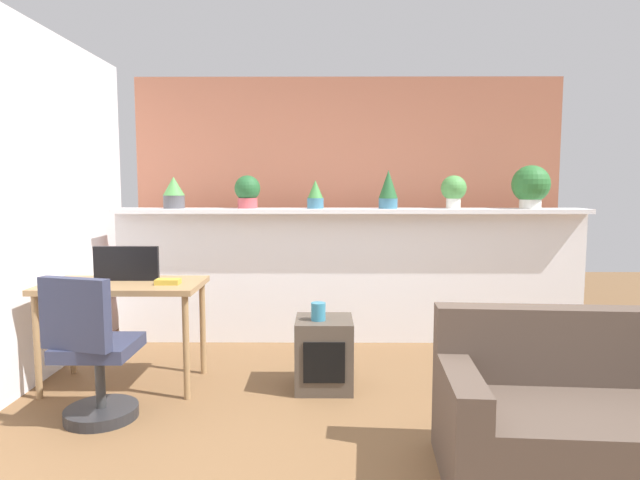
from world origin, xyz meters
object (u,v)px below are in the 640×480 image
object	(u,v)px
book_on_desk	(168,282)
potted_plant_3	(388,189)
side_cube_shelf	(324,354)
tv_monitor	(126,263)
couch	(604,424)
desk	(124,294)
office_chair	(93,360)
vase_on_shelf	(318,311)
potted_plant_0	(174,192)
potted_plant_1	(247,191)
potted_plant_2	(315,195)
potted_plant_5	(531,186)
potted_plant_4	(454,190)

from	to	relation	value
book_on_desk	potted_plant_3	bearing A→B (deg)	35.02
side_cube_shelf	tv_monitor	bearing A→B (deg)	174.97
couch	desk	bearing A→B (deg)	155.83
tv_monitor	office_chair	bearing A→B (deg)	-87.30
office_chair	vase_on_shelf	world-z (taller)	office_chair
desk	potted_plant_0	bearing A→B (deg)	86.36
potted_plant_1	tv_monitor	world-z (taller)	potted_plant_1
desk	vase_on_shelf	bearing A→B (deg)	-3.36
tv_monitor	book_on_desk	xyz separation A→B (m)	(0.34, -0.15, -0.11)
potted_plant_2	potted_plant_1	bearing A→B (deg)	177.36
potted_plant_5	side_cube_shelf	world-z (taller)	potted_plant_5
desk	potted_plant_5	bearing A→B (deg)	18.79
couch	vase_on_shelf	bearing A→B (deg)	140.13
potted_plant_3	potted_plant_2	bearing A→B (deg)	178.97
potted_plant_0	book_on_desk	distance (m)	1.35
potted_plant_4	vase_on_shelf	world-z (taller)	potted_plant_4
potted_plant_5	vase_on_shelf	size ratio (longest dim) A/B	3.14
vase_on_shelf	book_on_desk	xyz separation A→B (m)	(-1.04, 0.02, 0.21)
vase_on_shelf	couch	world-z (taller)	couch
potted_plant_5	tv_monitor	xyz separation A→B (m)	(-3.28, -1.03, -0.56)
potted_plant_5	book_on_desk	bearing A→B (deg)	-158.12
potted_plant_3	side_cube_shelf	bearing A→B (deg)	-116.71
potted_plant_5	couch	xyz separation A→B (m)	(-0.50, -2.36, -1.15)
desk	book_on_desk	bearing A→B (deg)	-11.02
potted_plant_0	tv_monitor	size ratio (longest dim) A/B	0.61
potted_plant_3	book_on_desk	world-z (taller)	potted_plant_3
potted_plant_4	potted_plant_5	size ratio (longest dim) A/B	0.77
potted_plant_5	vase_on_shelf	distance (m)	2.40
potted_plant_2	potted_plant_4	world-z (taller)	potted_plant_4
desk	vase_on_shelf	xyz separation A→B (m)	(1.38, -0.08, -0.10)
potted_plant_1	potted_plant_5	size ratio (longest dim) A/B	0.77
potted_plant_3	book_on_desk	distance (m)	2.12
potted_plant_2	office_chair	size ratio (longest dim) A/B	0.28
vase_on_shelf	couch	bearing A→B (deg)	-39.87
potted_plant_2	potted_plant_4	distance (m)	1.25
potted_plant_3	vase_on_shelf	distance (m)	1.57
desk	couch	world-z (taller)	couch
potted_plant_3	office_chair	xyz separation A→B (m)	(-1.97, -1.71, -1.01)
side_cube_shelf	vase_on_shelf	world-z (taller)	vase_on_shelf
desk	tv_monitor	world-z (taller)	tv_monitor
potted_plant_0	potted_plant_4	world-z (taller)	potted_plant_4
potted_plant_5	desk	bearing A→B (deg)	-161.21
potted_plant_5	desk	world-z (taller)	potted_plant_5
potted_plant_1	couch	size ratio (longest dim) A/B	0.18
vase_on_shelf	potted_plant_5	bearing A→B (deg)	32.27
potted_plant_2	couch	bearing A→B (deg)	-58.70
potted_plant_1	vase_on_shelf	world-z (taller)	potted_plant_1
office_chair	potted_plant_1	bearing A→B (deg)	68.23
potted_plant_2	potted_plant_5	world-z (taller)	potted_plant_5
tv_monitor	side_cube_shelf	bearing A→B (deg)	-5.03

